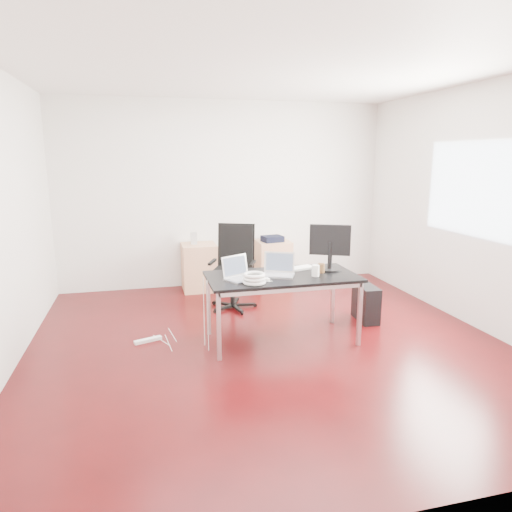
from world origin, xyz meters
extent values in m
plane|color=#340507|center=(0.00, 0.00, 0.00)|extent=(5.00, 5.00, 0.00)
plane|color=silver|center=(0.00, 0.00, 2.80)|extent=(5.00, 5.00, 0.00)
plane|color=silver|center=(0.00, 2.50, 1.40)|extent=(5.00, 0.00, 5.00)
plane|color=silver|center=(0.00, -2.50, 1.40)|extent=(5.00, 0.00, 5.00)
plane|color=silver|center=(2.50, 0.00, 1.40)|extent=(0.00, 5.00, 5.00)
plane|color=white|center=(2.48, 0.20, 1.60)|extent=(0.00, 1.50, 1.50)
cube|color=black|center=(0.17, 0.08, 0.71)|extent=(1.60, 0.80, 0.03)
cube|color=silver|center=(-0.58, -0.27, 0.35)|extent=(0.04, 0.04, 0.70)
cube|color=silver|center=(-0.58, 0.43, 0.35)|extent=(0.04, 0.04, 0.70)
cube|color=silver|center=(0.92, -0.27, 0.35)|extent=(0.04, 0.04, 0.70)
cube|color=silver|center=(0.92, 0.43, 0.35)|extent=(0.04, 0.04, 0.70)
cylinder|color=black|center=(-0.14, 1.25, 0.23)|extent=(0.06, 0.06, 0.47)
cube|color=black|center=(-0.14, 1.25, 0.50)|extent=(0.63, 0.62, 0.06)
cube|color=black|center=(-0.05, 1.45, 0.81)|extent=(0.46, 0.28, 0.55)
cube|color=tan|center=(-0.46, 2.23, 0.35)|extent=(0.50, 0.50, 0.70)
cube|color=tan|center=(0.69, 2.23, 0.35)|extent=(0.50, 0.50, 0.70)
cube|color=black|center=(1.35, 0.40, 0.22)|extent=(0.23, 0.46, 0.44)
cylinder|color=black|center=(-0.03, 2.22, 0.14)|extent=(0.27, 0.27, 0.28)
cube|color=white|center=(-1.26, 0.37, 0.02)|extent=(0.30, 0.15, 0.04)
cube|color=silver|center=(-0.28, 0.01, 0.74)|extent=(0.40, 0.36, 0.01)
cube|color=silver|center=(-0.33, 0.11, 0.85)|extent=(0.31, 0.20, 0.22)
cube|color=#475166|center=(-0.33, 0.10, 0.85)|extent=(0.27, 0.17, 0.18)
cube|color=silver|center=(0.12, 0.06, 0.74)|extent=(0.40, 0.35, 0.01)
cube|color=silver|center=(0.17, 0.16, 0.85)|extent=(0.32, 0.18, 0.22)
cube|color=#475166|center=(0.17, 0.15, 0.85)|extent=(0.28, 0.16, 0.18)
cylinder|color=black|center=(0.75, 0.17, 0.74)|extent=(0.26, 0.26, 0.02)
cylinder|color=black|center=(0.75, 0.17, 0.90)|extent=(0.05, 0.05, 0.30)
cube|color=black|center=(0.75, 0.18, 1.07)|extent=(0.43, 0.23, 0.34)
cube|color=#475166|center=(0.75, 0.21, 1.07)|extent=(0.36, 0.17, 0.29)
cube|color=white|center=(0.39, 0.28, 0.74)|extent=(0.46, 0.26, 0.02)
cylinder|color=white|center=(0.50, -0.05, 0.79)|extent=(0.10, 0.10, 0.12)
cylinder|color=brown|center=(0.62, 0.09, 0.78)|extent=(0.09, 0.09, 0.10)
torus|color=white|center=(-0.20, -0.17, 0.75)|extent=(0.24, 0.24, 0.04)
torus|color=white|center=(-0.20, -0.17, 0.78)|extent=(0.23, 0.23, 0.04)
torus|color=white|center=(-0.20, -0.17, 0.82)|extent=(0.22, 0.22, 0.04)
cube|color=white|center=(-0.06, -0.10, 0.74)|extent=(0.07, 0.07, 0.03)
cube|color=#9E9E9E|center=(-0.52, 2.25, 0.79)|extent=(0.09, 0.08, 0.18)
cube|color=black|center=(0.66, 2.16, 0.74)|extent=(0.33, 0.29, 0.09)
camera|label=1|loc=(-1.25, -4.43, 1.96)|focal=32.00mm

